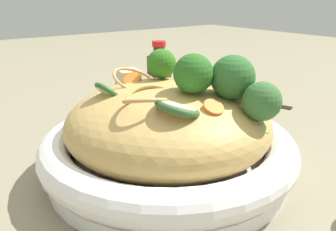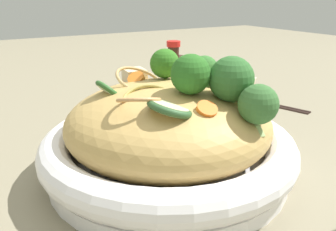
% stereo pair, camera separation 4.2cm
% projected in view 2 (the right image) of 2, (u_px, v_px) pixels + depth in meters
% --- Properties ---
extents(ground_plane, '(3.00, 3.00, 0.00)m').
position_uv_depth(ground_plane, '(168.00, 171.00, 0.45)').
color(ground_plane, gray).
extents(serving_bowl, '(0.31, 0.31, 0.06)m').
position_uv_depth(serving_bowl, '(168.00, 150.00, 0.44)').
color(serving_bowl, white).
rests_on(serving_bowl, ground_plane).
extents(noodle_heap, '(0.25, 0.25, 0.11)m').
position_uv_depth(noodle_heap, '(168.00, 123.00, 0.42)').
color(noodle_heap, tan).
rests_on(noodle_heap, serving_bowl).
extents(broccoli_florets, '(0.13, 0.19, 0.08)m').
position_uv_depth(broccoli_florets, '(213.00, 80.00, 0.39)').
color(broccoli_florets, '#9CBB71').
rests_on(broccoli_florets, serving_bowl).
extents(carrot_coins, '(0.11, 0.16, 0.03)m').
position_uv_depth(carrot_coins, '(205.00, 92.00, 0.40)').
color(carrot_coins, orange).
rests_on(carrot_coins, serving_bowl).
extents(zucchini_slices, '(0.16, 0.14, 0.04)m').
position_uv_depth(zucchini_slices, '(166.00, 97.00, 0.38)').
color(zucchini_slices, beige).
rests_on(zucchini_slices, serving_bowl).
extents(chicken_chunks, '(0.10, 0.18, 0.03)m').
position_uv_depth(chicken_chunks, '(195.00, 85.00, 0.44)').
color(chicken_chunks, beige).
rests_on(chicken_chunks, serving_bowl).
extents(soy_sauce_bottle, '(0.05, 0.05, 0.13)m').
position_uv_depth(soy_sauce_bottle, '(173.00, 81.00, 0.67)').
color(soy_sauce_bottle, '#381E14').
rests_on(soy_sauce_bottle, ground_plane).
extents(chopsticks_pair, '(0.09, 0.23, 0.01)m').
position_uv_depth(chopsticks_pair, '(253.00, 100.00, 0.73)').
color(chopsticks_pair, black).
rests_on(chopsticks_pair, ground_plane).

